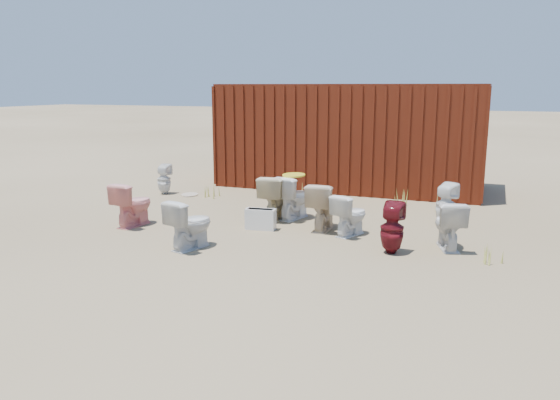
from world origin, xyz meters
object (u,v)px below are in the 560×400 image
(toilet_front_a, at_px, (190,224))
(loose_tank, at_px, (261,219))
(toilet_back_beige_left, at_px, (275,197))
(toilet_back_a, at_px, (164,179))
(toilet_front_c, at_px, (350,215))
(toilet_front_pink, at_px, (133,204))
(toilet_front_maroon, at_px, (392,228))
(toilet_back_beige_right, at_px, (323,206))
(shipping_container, at_px, (351,136))
(toilet_front_e, at_px, (449,225))
(toilet_back_yellowlid, at_px, (294,197))
(toilet_back_e, at_px, (446,204))

(toilet_front_a, relative_size, loose_tank, 1.48)
(toilet_back_beige_left, distance_m, loose_tank, 0.80)
(toilet_back_a, relative_size, toilet_back_beige_left, 0.83)
(toilet_front_a, distance_m, toilet_front_c, 2.55)
(toilet_front_pink, height_order, toilet_back_beige_left, toilet_back_beige_left)
(toilet_front_maroon, height_order, toilet_back_beige_right, toilet_back_beige_right)
(toilet_front_a, xyz_separation_m, loose_tank, (0.53, 1.38, -0.20))
(shipping_container, xyz_separation_m, toilet_front_e, (2.62, -4.50, -0.84))
(toilet_front_a, bearing_deg, toilet_back_yellowlid, -92.69)
(shipping_container, height_order, toilet_front_e, shipping_container)
(toilet_front_a, bearing_deg, toilet_back_beige_right, -114.34)
(toilet_front_a, bearing_deg, toilet_back_e, -124.67)
(toilet_back_beige_left, bearing_deg, toilet_front_c, 156.09)
(toilet_front_pink, height_order, toilet_back_beige_right, toilet_back_beige_right)
(toilet_front_a, distance_m, toilet_back_beige_left, 2.20)
(toilet_front_maroon, height_order, toilet_back_yellowlid, toilet_back_yellowlid)
(toilet_front_pink, relative_size, toilet_back_e, 1.02)
(toilet_back_beige_left, height_order, loose_tank, toilet_back_beige_left)
(toilet_front_e, xyz_separation_m, toilet_back_e, (-0.16, 1.39, 0.01))
(toilet_front_c, bearing_deg, toilet_front_pink, 33.28)
(toilet_front_maroon, relative_size, toilet_front_e, 1.03)
(toilet_front_c, distance_m, toilet_back_beige_right, 0.55)
(toilet_front_a, relative_size, toilet_front_maroon, 1.00)
(toilet_back_beige_right, relative_size, toilet_back_e, 1.07)
(toilet_front_pink, height_order, toilet_front_e, toilet_front_pink)
(toilet_back_beige_left, xyz_separation_m, toilet_back_e, (2.90, 0.63, -0.03))
(toilet_back_a, height_order, toilet_back_beige_left, toilet_back_beige_left)
(toilet_front_a, height_order, loose_tank, toilet_front_a)
(toilet_front_e, bearing_deg, toilet_back_e, -101.23)
(toilet_front_maroon, relative_size, toilet_back_a, 1.12)
(toilet_front_maroon, distance_m, loose_tank, 2.35)
(toilet_front_c, distance_m, toilet_back_a, 5.04)
(toilet_front_e, height_order, toilet_back_beige_right, toilet_back_beige_right)
(toilet_front_maroon, bearing_deg, toilet_back_e, -103.66)
(toilet_front_pink, xyz_separation_m, toilet_back_beige_right, (3.10, 0.95, 0.02))
(toilet_back_a, height_order, toilet_back_e, toilet_back_e)
(toilet_back_yellowlid, bearing_deg, toilet_back_e, -155.78)
(toilet_front_e, bearing_deg, loose_tank, -17.70)
(toilet_back_a, distance_m, toilet_back_beige_right, 4.49)
(toilet_back_beige_right, bearing_deg, toilet_back_e, -153.79)
(toilet_back_yellowlid, height_order, toilet_back_e, toilet_back_yellowlid)
(toilet_front_pink, relative_size, toilet_back_beige_left, 0.95)
(toilet_front_maroon, distance_m, toilet_back_beige_left, 2.66)
(toilet_front_c, height_order, toilet_back_e, toilet_back_e)
(shipping_container, relative_size, toilet_back_beige_left, 7.50)
(toilet_front_maroon, bearing_deg, loose_tank, -10.38)
(toilet_back_a, height_order, toilet_back_beige_right, toilet_back_beige_right)
(shipping_container, relative_size, toilet_back_yellowlid, 7.65)
(toilet_front_e, distance_m, toilet_back_a, 6.54)
(shipping_container, distance_m, toilet_back_beige_left, 3.85)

